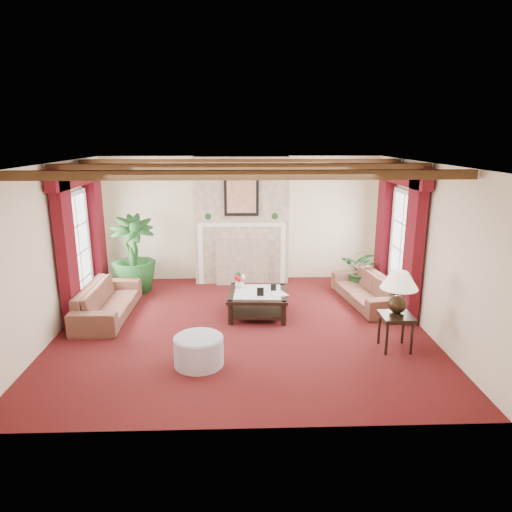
{
  "coord_description": "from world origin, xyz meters",
  "views": [
    {
      "loc": [
        -0.02,
        -7.1,
        3.1
      ],
      "look_at": [
        0.24,
        0.4,
        1.13
      ],
      "focal_mm": 32.0,
      "sensor_mm": 36.0,
      "label": 1
    }
  ],
  "objects_px": {
    "sofa_left": "(107,296)",
    "sofa_right": "(367,285)",
    "coffee_table": "(258,303)",
    "ottoman": "(199,351)",
    "potted_palm": "(134,271)",
    "side_table": "(395,332)"
  },
  "relations": [
    {
      "from": "coffee_table",
      "to": "ottoman",
      "type": "xyz_separation_m",
      "value": [
        -0.89,
        -1.81,
        -0.01
      ]
    },
    {
      "from": "coffee_table",
      "to": "side_table",
      "type": "bearing_deg",
      "value": -31.77
    },
    {
      "from": "side_table",
      "to": "potted_palm",
      "type": "bearing_deg",
      "value": 148.13
    },
    {
      "from": "sofa_left",
      "to": "ottoman",
      "type": "height_order",
      "value": "sofa_left"
    },
    {
      "from": "sofa_left",
      "to": "ottoman",
      "type": "bearing_deg",
      "value": -135.89
    },
    {
      "from": "potted_palm",
      "to": "coffee_table",
      "type": "bearing_deg",
      "value": -28.84
    },
    {
      "from": "potted_palm",
      "to": "coffee_table",
      "type": "xyz_separation_m",
      "value": [
        2.47,
        -1.36,
        -0.23
      ]
    },
    {
      "from": "coffee_table",
      "to": "side_table",
      "type": "relative_size",
      "value": 1.92
    },
    {
      "from": "potted_palm",
      "to": "coffee_table",
      "type": "height_order",
      "value": "potted_palm"
    },
    {
      "from": "sofa_left",
      "to": "sofa_right",
      "type": "height_order",
      "value": "sofa_left"
    },
    {
      "from": "potted_palm",
      "to": "side_table",
      "type": "relative_size",
      "value": 3.28
    },
    {
      "from": "sofa_right",
      "to": "potted_palm",
      "type": "height_order",
      "value": "potted_palm"
    },
    {
      "from": "sofa_right",
      "to": "ottoman",
      "type": "bearing_deg",
      "value": -61.07
    },
    {
      "from": "sofa_left",
      "to": "sofa_right",
      "type": "distance_m",
      "value": 4.78
    },
    {
      "from": "sofa_right",
      "to": "ottoman",
      "type": "distance_m",
      "value": 3.8
    },
    {
      "from": "sofa_left",
      "to": "ottoman",
      "type": "xyz_separation_m",
      "value": [
        1.76,
        -1.84,
        -0.18
      ]
    },
    {
      "from": "coffee_table",
      "to": "ottoman",
      "type": "bearing_deg",
      "value": -112.62
    },
    {
      "from": "sofa_right",
      "to": "ottoman",
      "type": "relative_size",
      "value": 2.81
    },
    {
      "from": "sofa_right",
      "to": "potted_palm",
      "type": "distance_m",
      "value": 4.65
    },
    {
      "from": "side_table",
      "to": "sofa_right",
      "type": "bearing_deg",
      "value": 87.12
    },
    {
      "from": "ottoman",
      "to": "potted_palm",
      "type": "bearing_deg",
      "value": 116.47
    },
    {
      "from": "sofa_left",
      "to": "side_table",
      "type": "xyz_separation_m",
      "value": [
        4.66,
        -1.44,
        -0.11
      ]
    }
  ]
}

